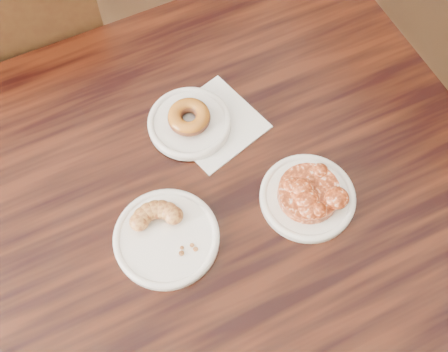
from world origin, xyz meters
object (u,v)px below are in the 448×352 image
chair_far (24,71)px  cruller_fragment (165,234)px  cafe_table (232,268)px  glazed_donut (189,117)px  apple_fritter (309,192)px

chair_far → cruller_fragment: 0.80m
cafe_table → glazed_donut: bearing=92.2°
glazed_donut → cruller_fragment: bearing=-130.0°
cafe_table → apple_fritter: bearing=-23.5°
chair_far → apple_fritter: 0.91m
chair_far → apple_fritter: size_ratio=6.38×
cafe_table → chair_far: chair_far is taller
cruller_fragment → cafe_table: bearing=-0.5°
cafe_table → glazed_donut: size_ratio=12.07×
glazed_donut → apple_fritter: apple_fritter is taller
apple_fritter → cruller_fragment: bearing=165.5°
cafe_table → glazed_donut: (0.01, 0.18, 0.40)m
cafe_table → apple_fritter: 0.42m
cruller_fragment → glazed_donut: bearing=50.0°
chair_far → glazed_donut: (0.21, -0.55, 0.33)m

